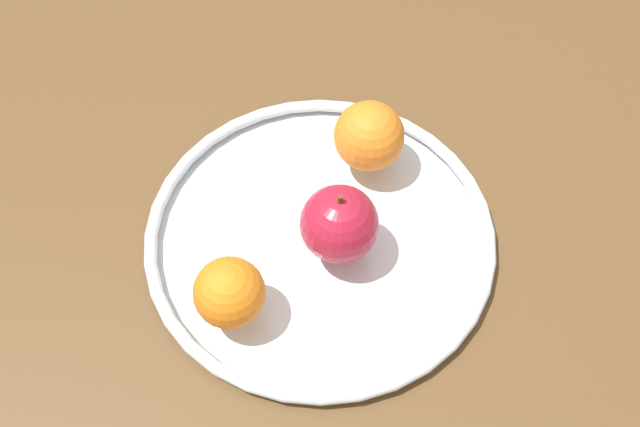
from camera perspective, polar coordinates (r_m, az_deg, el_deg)
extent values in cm
cube|color=brown|center=(74.18, 0.00, -2.85)|extent=(154.04, 154.04, 4.00)
cylinder|color=silver|center=(72.19, 0.00, -1.94)|extent=(31.06, 31.06, 0.60)
torus|color=silver|center=(71.42, 0.00, -1.57)|extent=(32.36, 32.36, 1.20)
sphere|color=#AC1C33|center=(67.25, 1.43, -0.78)|extent=(6.94, 6.94, 6.94)
cylinder|color=#593819|center=(64.17, 1.50, 0.96)|extent=(0.44, 0.44, 1.20)
sphere|color=orange|center=(73.16, 3.62, 5.71)|extent=(6.69, 6.69, 6.69)
sphere|color=orange|center=(64.87, -6.68, -5.80)|extent=(6.07, 6.07, 6.07)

